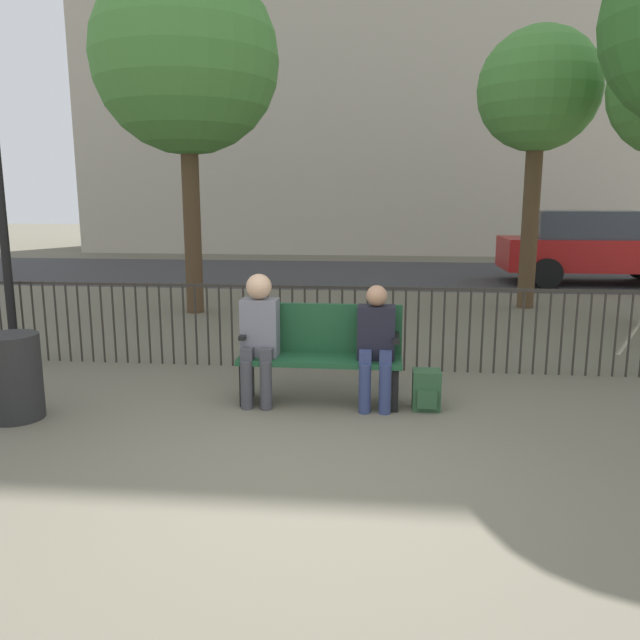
# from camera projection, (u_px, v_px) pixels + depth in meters

# --- Properties ---
(ground_plane) EXTENTS (80.00, 80.00, 0.00)m
(ground_plane) POSITION_uv_depth(u_px,v_px,m) (293.00, 486.00, 4.19)
(ground_plane) COLOR #605B4C
(park_bench) EXTENTS (1.51, 0.45, 0.92)m
(park_bench) POSITION_uv_depth(u_px,v_px,m) (321.00, 351.00, 5.86)
(park_bench) COLOR #194728
(park_bench) RESTS_ON ground
(seated_person_0) EXTENTS (0.34, 0.39, 1.22)m
(seated_person_0) POSITION_uv_depth(u_px,v_px,m) (259.00, 331.00, 5.75)
(seated_person_0) COLOR #3D3D42
(seated_person_0) RESTS_ON ground
(seated_person_1) EXTENTS (0.34, 0.39, 1.13)m
(seated_person_1) POSITION_uv_depth(u_px,v_px,m) (376.00, 340.00, 5.65)
(seated_person_1) COLOR navy
(seated_person_1) RESTS_ON ground
(backpack) EXTENTS (0.25, 0.25, 0.37)m
(backpack) POSITION_uv_depth(u_px,v_px,m) (426.00, 390.00, 5.68)
(backpack) COLOR #284C2D
(backpack) RESTS_ON ground
(fence_railing) EXTENTS (9.01, 0.03, 0.95)m
(fence_railing) POSITION_uv_depth(u_px,v_px,m) (330.00, 320.00, 6.96)
(fence_railing) COLOR #2D2823
(fence_railing) RESTS_ON ground
(tree_0) EXTENTS (2.94, 2.94, 5.51)m
(tree_0) POSITION_uv_depth(u_px,v_px,m) (186.00, 60.00, 9.77)
(tree_0) COLOR #4C3823
(tree_0) RESTS_ON ground
(tree_2) EXTENTS (2.01, 2.01, 4.66)m
(tree_2) POSITION_uv_depth(u_px,v_px,m) (538.00, 93.00, 10.30)
(tree_2) COLOR #4C3823
(tree_2) RESTS_ON ground
(street_surface) EXTENTS (24.00, 6.00, 0.01)m
(street_surface) POSITION_uv_depth(u_px,v_px,m) (362.00, 273.00, 15.90)
(street_surface) COLOR #333335
(street_surface) RESTS_ON ground
(parked_car_0) EXTENTS (4.20, 1.94, 1.62)m
(parked_car_0) POSITION_uv_depth(u_px,v_px,m) (595.00, 246.00, 13.86)
(parked_car_0) COLOR maroon
(parked_car_0) RESTS_ON ground
(trash_bin) EXTENTS (0.47, 0.47, 0.75)m
(trash_bin) POSITION_uv_depth(u_px,v_px,m) (13.00, 377.00, 5.41)
(trash_bin) COLOR black
(trash_bin) RESTS_ON ground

